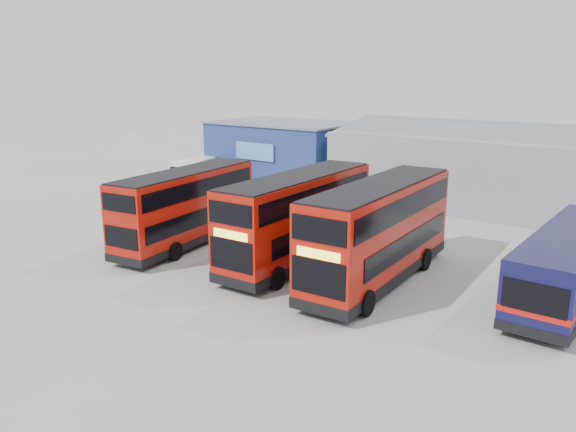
{
  "coord_description": "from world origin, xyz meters",
  "views": [
    {
      "loc": [
        15.82,
        -21.01,
        9.14
      ],
      "look_at": [
        -0.94,
        1.15,
        2.1
      ],
      "focal_mm": 35.0,
      "sensor_mm": 36.0,
      "label": 1
    }
  ],
  "objects": [
    {
      "name": "single_decker_blue",
      "position": [
        11.82,
        3.49,
        1.45
      ],
      "size": [
        2.68,
        10.79,
        2.92
      ],
      "rotation": [
        0.0,
        0.0,
        3.14
      ],
      "color": "#0D123A",
      "rests_on": "ground"
    },
    {
      "name": "maintenance_shed",
      "position": [
        8.0,
        20.0,
        2.6
      ],
      "size": [
        30.5,
        12.0,
        5.89
      ],
      "color": "gray",
      "rests_on": "ground"
    },
    {
      "name": "double_decker_right",
      "position": [
        4.58,
        0.58,
        2.26
      ],
      "size": [
        3.26,
        10.86,
        4.54
      ],
      "rotation": [
        0.0,
        0.0,
        0.06
      ],
      "color": "#AF150A",
      "rests_on": "ground"
    },
    {
      "name": "double_decker_left",
      "position": [
        -6.46,
        -0.72,
        2.06
      ],
      "size": [
        3.76,
        10.01,
        4.14
      ],
      "rotation": [
        0.0,
        0.0,
        3.29
      ],
      "color": "#AF150A",
      "rests_on": "ground"
    },
    {
      "name": "double_decker_centre",
      "position": [
        0.12,
        0.57,
        2.2
      ],
      "size": [
        3.16,
        10.6,
        4.43
      ],
      "rotation": [
        0.0,
        0.0,
        0.06
      ],
      "color": "#AF150A",
      "rests_on": "ground"
    },
    {
      "name": "ground_plane",
      "position": [
        0.0,
        0.0,
        0.0
      ],
      "size": [
        120.0,
        120.0,
        0.0
      ],
      "primitive_type": "plane",
      "color": "gray",
      "rests_on": "ground"
    },
    {
      "name": "panel_van",
      "position": [
        -18.85,
        11.72,
        1.2
      ],
      "size": [
        3.36,
        5.27,
        2.15
      ],
      "rotation": [
        0.0,
        0.0,
        0.31
      ],
      "color": "silver",
      "rests_on": "ground"
    },
    {
      "name": "office_block",
      "position": [
        -14.0,
        17.99,
        2.58
      ],
      "size": [
        12.3,
        8.32,
        5.12
      ],
      "color": "navy",
      "rests_on": "ground"
    }
  ]
}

